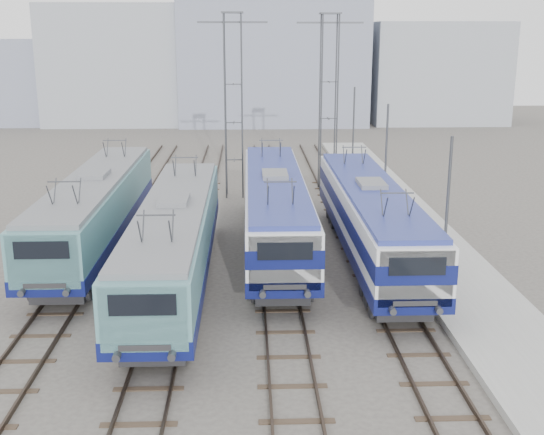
{
  "coord_description": "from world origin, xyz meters",
  "views": [
    {
      "loc": [
        0.93,
        -23.21,
        10.76
      ],
      "look_at": [
        2.0,
        7.0,
        2.54
      ],
      "focal_mm": 45.0,
      "sensor_mm": 36.0,
      "label": 1
    }
  ],
  "objects_px": {
    "locomotive_far_right": "(371,215)",
    "mast_mid": "(385,167)",
    "mast_rear": "(353,136)",
    "locomotive_center_right": "(275,205)",
    "locomotive_center_left": "(175,237)",
    "locomotive_far_left": "(96,206)",
    "mast_front": "(446,226)",
    "catenary_tower_east": "(329,95)",
    "catenary_tower_west": "(234,98)"
  },
  "relations": [
    {
      "from": "locomotive_center_left",
      "to": "locomotive_far_right",
      "type": "xyz_separation_m",
      "value": [
        9.0,
        3.17,
        0.04
      ]
    },
    {
      "from": "mast_rear",
      "to": "catenary_tower_east",
      "type": "bearing_deg",
      "value": -136.4
    },
    {
      "from": "mast_mid",
      "to": "mast_rear",
      "type": "height_order",
      "value": "same"
    },
    {
      "from": "locomotive_center_right",
      "to": "mast_rear",
      "type": "bearing_deg",
      "value": 68.59
    },
    {
      "from": "mast_mid",
      "to": "catenary_tower_west",
      "type": "bearing_deg",
      "value": 137.07
    },
    {
      "from": "mast_front",
      "to": "locomotive_center_right",
      "type": "bearing_deg",
      "value": 129.12
    },
    {
      "from": "mast_front",
      "to": "catenary_tower_east",
      "type": "bearing_deg",
      "value": 95.45
    },
    {
      "from": "mast_rear",
      "to": "locomotive_center_left",
      "type": "bearing_deg",
      "value": -117.06
    },
    {
      "from": "locomotive_center_right",
      "to": "mast_mid",
      "type": "relative_size",
      "value": 2.69
    },
    {
      "from": "locomotive_far_right",
      "to": "locomotive_center_right",
      "type": "bearing_deg",
      "value": 157.37
    },
    {
      "from": "locomotive_center_right",
      "to": "catenary_tower_west",
      "type": "bearing_deg",
      "value": 100.46
    },
    {
      "from": "mast_front",
      "to": "mast_mid",
      "type": "relative_size",
      "value": 1.0
    },
    {
      "from": "locomotive_far_right",
      "to": "mast_mid",
      "type": "relative_size",
      "value": 2.63
    },
    {
      "from": "locomotive_center_right",
      "to": "mast_mid",
      "type": "xyz_separation_m",
      "value": [
        6.35,
        4.19,
        1.1
      ]
    },
    {
      "from": "locomotive_center_left",
      "to": "mast_mid",
      "type": "relative_size",
      "value": 2.65
    },
    {
      "from": "mast_rear",
      "to": "locomotive_center_right",
      "type": "bearing_deg",
      "value": -111.41
    },
    {
      "from": "locomotive_center_left",
      "to": "mast_mid",
      "type": "height_order",
      "value": "mast_mid"
    },
    {
      "from": "catenary_tower_east",
      "to": "mast_front",
      "type": "relative_size",
      "value": 1.71
    },
    {
      "from": "locomotive_far_left",
      "to": "locomotive_far_right",
      "type": "bearing_deg",
      "value": -9.48
    },
    {
      "from": "mast_front",
      "to": "mast_mid",
      "type": "distance_m",
      "value": 12.0
    },
    {
      "from": "mast_mid",
      "to": "locomotive_far_right",
      "type": "bearing_deg",
      "value": -106.95
    },
    {
      "from": "mast_rear",
      "to": "locomotive_far_left",
      "type": "bearing_deg",
      "value": -134.14
    },
    {
      "from": "locomotive_far_right",
      "to": "mast_rear",
      "type": "xyz_separation_m",
      "value": [
        1.85,
        18.07,
        1.15
      ]
    },
    {
      "from": "catenary_tower_west",
      "to": "mast_rear",
      "type": "bearing_deg",
      "value": 24.94
    },
    {
      "from": "mast_mid",
      "to": "catenary_tower_east",
      "type": "bearing_deg",
      "value": 101.86
    },
    {
      "from": "locomotive_center_left",
      "to": "locomotive_center_right",
      "type": "relative_size",
      "value": 0.99
    },
    {
      "from": "locomotive_far_left",
      "to": "mast_front",
      "type": "height_order",
      "value": "mast_front"
    },
    {
      "from": "locomotive_center_left",
      "to": "catenary_tower_east",
      "type": "distance_m",
      "value": 21.58
    },
    {
      "from": "locomotive_far_right",
      "to": "mast_mid",
      "type": "xyz_separation_m",
      "value": [
        1.85,
        6.07,
        1.15
      ]
    },
    {
      "from": "catenary_tower_west",
      "to": "mast_front",
      "type": "height_order",
      "value": "catenary_tower_west"
    },
    {
      "from": "locomotive_center_right",
      "to": "locomotive_far_right",
      "type": "bearing_deg",
      "value": -22.63
    },
    {
      "from": "mast_front",
      "to": "locomotive_far_left",
      "type": "bearing_deg",
      "value": 151.93
    },
    {
      "from": "catenary_tower_west",
      "to": "catenary_tower_east",
      "type": "bearing_deg",
      "value": 17.1
    },
    {
      "from": "locomotive_center_right",
      "to": "catenary_tower_west",
      "type": "xyz_separation_m",
      "value": [
        -2.25,
        12.19,
        4.24
      ]
    },
    {
      "from": "locomotive_center_right",
      "to": "mast_rear",
      "type": "height_order",
      "value": "mast_rear"
    },
    {
      "from": "locomotive_far_right",
      "to": "mast_front",
      "type": "xyz_separation_m",
      "value": [
        1.85,
        -5.93,
        1.15
      ]
    },
    {
      "from": "catenary_tower_east",
      "to": "mast_mid",
      "type": "height_order",
      "value": "catenary_tower_east"
    },
    {
      "from": "catenary_tower_west",
      "to": "catenary_tower_east",
      "type": "distance_m",
      "value": 6.8
    },
    {
      "from": "mast_front",
      "to": "mast_mid",
      "type": "height_order",
      "value": "same"
    },
    {
      "from": "catenary_tower_west",
      "to": "locomotive_center_right",
      "type": "bearing_deg",
      "value": -79.54
    },
    {
      "from": "catenary_tower_west",
      "to": "mast_rear",
      "type": "xyz_separation_m",
      "value": [
        8.6,
        4.0,
        -3.14
      ]
    },
    {
      "from": "locomotive_far_left",
      "to": "catenary_tower_west",
      "type": "bearing_deg",
      "value": 60.26
    },
    {
      "from": "mast_mid",
      "to": "locomotive_center_right",
      "type": "bearing_deg",
      "value": -146.56
    },
    {
      "from": "locomotive_far_left",
      "to": "locomotive_center_left",
      "type": "height_order",
      "value": "locomotive_far_left"
    },
    {
      "from": "catenary_tower_east",
      "to": "locomotive_far_left",
      "type": "bearing_deg",
      "value": -133.8
    },
    {
      "from": "catenary_tower_west",
      "to": "locomotive_far_right",
      "type": "bearing_deg",
      "value": -64.37
    },
    {
      "from": "locomotive_center_left",
      "to": "mast_rear",
      "type": "bearing_deg",
      "value": 62.94
    },
    {
      "from": "mast_front",
      "to": "mast_mid",
      "type": "xyz_separation_m",
      "value": [
        0.0,
        12.0,
        0.0
      ]
    },
    {
      "from": "locomotive_far_right",
      "to": "locomotive_far_left",
      "type": "bearing_deg",
      "value": 170.52
    },
    {
      "from": "locomotive_center_left",
      "to": "locomotive_far_left",
      "type": "bearing_deg",
      "value": 129.66
    }
  ]
}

